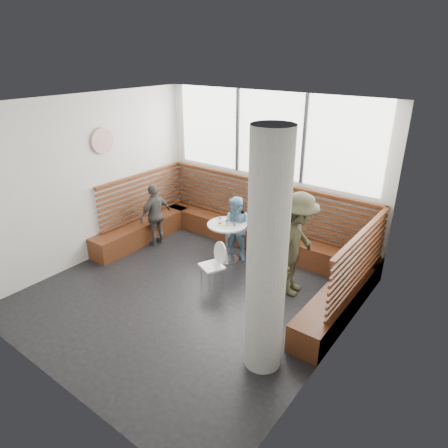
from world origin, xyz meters
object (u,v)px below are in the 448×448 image
Objects in this scene: concrete_column at (267,258)px; cafe_table at (227,234)px; child_back at (237,229)px; cafe_chair at (214,261)px; child_left at (156,215)px; adult_man at (297,245)px.

concrete_column is 3.09m from cafe_table.
cafe_chair is at bearing -84.10° from child_back.
child_left is at bearing -171.74° from cafe_chair.
child_left is (-3.28, -0.08, -0.24)m from adult_man.
child_back is (-1.95, 2.17, -0.94)m from concrete_column.
cafe_table is at bearing 136.89° from cafe_chair.
concrete_column is 1.75× the size of adult_man.
concrete_column is 4.04× the size of cafe_table.
child_left is at bearing -172.30° from child_back.
concrete_column reaches higher than adult_man.
child_back is at bearing 68.69° from adult_man.
adult_man is at bearing -21.38° from child_back.
cafe_table is (-2.09, 2.02, -1.03)m from concrete_column.
adult_man is at bearing 94.75° from child_left.
concrete_column reaches higher than child_back.
child_left reaches higher than child_back.
cafe_table is at bearing 74.99° from adult_man.
adult_man reaches higher than cafe_chair.
adult_man is (1.24, 0.66, 0.43)m from cafe_chair.
concrete_column is 2.37× the size of child_left.
adult_man is 1.55m from child_back.
concrete_column reaches higher than cafe_chair.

